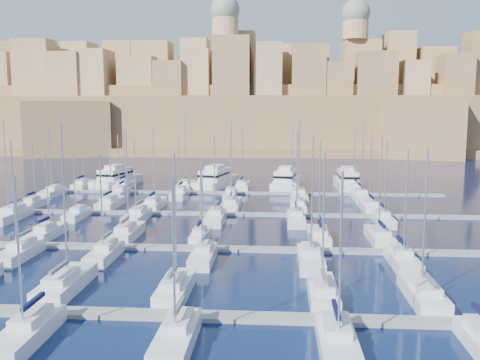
# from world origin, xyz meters

# --- Properties ---
(ground) EXTENTS (600.00, 600.00, 0.00)m
(ground) POSITION_xyz_m (0.00, 0.00, 0.00)
(ground) COLOR black
(ground) RESTS_ON ground
(pontoon_near) EXTENTS (84.00, 2.00, 0.40)m
(pontoon_near) POSITION_xyz_m (0.00, -34.00, 0.20)
(pontoon_near) COLOR slate
(pontoon_near) RESTS_ON ground
(pontoon_mid_near) EXTENTS (84.00, 2.00, 0.40)m
(pontoon_mid_near) POSITION_xyz_m (0.00, -12.00, 0.20)
(pontoon_mid_near) COLOR slate
(pontoon_mid_near) RESTS_ON ground
(pontoon_mid_far) EXTENTS (84.00, 2.00, 0.40)m
(pontoon_mid_far) POSITION_xyz_m (0.00, 10.00, 0.20)
(pontoon_mid_far) COLOR slate
(pontoon_mid_far) RESTS_ON ground
(pontoon_far) EXTENTS (84.00, 2.00, 0.40)m
(pontoon_far) POSITION_xyz_m (0.00, 32.00, 0.20)
(pontoon_far) COLOR slate
(pontoon_far) RESTS_ON ground
(sailboat_2) EXTENTS (3.04, 10.13, 16.92)m
(sailboat_2) POSITION_xyz_m (-12.44, -28.06, 0.78)
(sailboat_2) COLOR silver
(sailboat_2) RESTS_ON ground
(sailboat_3) EXTENTS (2.71, 9.04, 14.10)m
(sailboat_3) POSITION_xyz_m (-1.36, -28.59, 0.74)
(sailboat_3) COLOR silver
(sailboat_3) RESTS_ON ground
(sailboat_4) EXTENTS (2.63, 8.76, 14.20)m
(sailboat_4) POSITION_xyz_m (12.71, -28.73, 0.74)
(sailboat_4) COLOR silver
(sailboat_4) RESTS_ON ground
(sailboat_5) EXTENTS (2.81, 9.35, 14.53)m
(sailboat_5) POSITION_xyz_m (22.06, -28.44, 0.75)
(sailboat_5) COLOR silver
(sailboat_5) RESTS_ON ground
(sailboat_8) EXTENTS (2.76, 9.19, 13.33)m
(sailboat_8) POSITION_xyz_m (-10.87, -39.48, 0.74)
(sailboat_8) COLOR silver
(sailboat_8) RESTS_ON ground
(sailboat_9) EXTENTS (2.70, 8.98, 13.25)m
(sailboat_9) POSITION_xyz_m (0.83, -39.38, 0.74)
(sailboat_9) COLOR silver
(sailboat_9) RESTS_ON ground
(sailboat_10) EXTENTS (2.77, 9.22, 13.89)m
(sailboat_10) POSITION_xyz_m (12.92, -39.49, 0.74)
(sailboat_10) COLOR silver
(sailboat_10) RESTS_ON ground
(sailboat_13) EXTENTS (2.50, 8.34, 12.56)m
(sailboat_13) POSITION_xyz_m (-23.52, -6.94, 0.72)
(sailboat_13) COLOR silver
(sailboat_13) RESTS_ON ground
(sailboat_14) EXTENTS (2.82, 9.38, 15.33)m
(sailboat_14) POSITION_xyz_m (-12.36, -6.42, 0.76)
(sailboat_14) COLOR silver
(sailboat_14) RESTS_ON ground
(sailboat_15) EXTENTS (2.23, 7.44, 10.93)m
(sailboat_15) POSITION_xyz_m (-1.99, -7.38, 0.70)
(sailboat_15) COLOR silver
(sailboat_15) RESTS_ON ground
(sailboat_16) EXTENTS (2.72, 9.05, 13.83)m
(sailboat_16) POSITION_xyz_m (13.99, -6.59, 0.74)
(sailboat_16) COLOR silver
(sailboat_16) RESTS_ON ground
(sailboat_17) EXTENTS (2.79, 9.29, 14.39)m
(sailboat_17) POSITION_xyz_m (22.10, -6.47, 0.75)
(sailboat_17) COLOR silver
(sailboat_17) RESTS_ON ground
(sailboat_19) EXTENTS (2.70, 9.01, 14.47)m
(sailboat_19) POSITION_xyz_m (-22.42, -17.39, 0.75)
(sailboat_19) COLOR silver
(sailboat_19) RESTS_ON ground
(sailboat_20) EXTENTS (2.52, 8.41, 13.08)m
(sailboat_20) POSITION_xyz_m (-12.08, -17.10, 0.73)
(sailboat_20) COLOR silver
(sailboat_20) RESTS_ON ground
(sailboat_21) EXTENTS (2.54, 8.48, 12.24)m
(sailboat_21) POSITION_xyz_m (-0.25, -17.13, 0.72)
(sailboat_21) COLOR silver
(sailboat_21) RESTS_ON ground
(sailboat_22) EXTENTS (2.83, 9.43, 15.25)m
(sailboat_22) POSITION_xyz_m (12.25, -17.60, 0.76)
(sailboat_22) COLOR silver
(sailboat_22) RESTS_ON ground
(sailboat_23) EXTENTS (2.67, 8.89, 13.75)m
(sailboat_23) POSITION_xyz_m (22.66, -17.33, 0.74)
(sailboat_23) COLOR silver
(sailboat_23) RESTS_ON ground
(sailboat_24) EXTENTS (2.28, 7.59, 12.06)m
(sailboat_24) POSITION_xyz_m (-35.58, 14.69, 0.72)
(sailboat_24) COLOR silver
(sailboat_24) RESTS_ON ground
(sailboat_25) EXTENTS (2.90, 9.67, 15.54)m
(sailboat_25) POSITION_xyz_m (-21.80, 15.72, 0.76)
(sailboat_25) COLOR silver
(sailboat_25) RESTS_ON ground
(sailboat_26) EXTENTS (2.78, 9.25, 14.80)m
(sailboat_26) POSITION_xyz_m (-13.75, 15.51, 0.75)
(sailboat_26) COLOR silver
(sailboat_26) RESTS_ON ground
(sailboat_27) EXTENTS (3.02, 10.06, 16.25)m
(sailboat_27) POSITION_xyz_m (0.17, 15.91, 0.77)
(sailboat_27) COLOR silver
(sailboat_27) RESTS_ON ground
(sailboat_28) EXTENTS (2.72, 9.06, 15.08)m
(sailboat_28) POSITION_xyz_m (11.97, 15.42, 0.75)
(sailboat_28) COLOR silver
(sailboat_28) RESTS_ON ground
(sailboat_29) EXTENTS (2.75, 9.17, 15.28)m
(sailboat_29) POSITION_xyz_m (24.47, 15.47, 0.76)
(sailboat_29) COLOR silver
(sailboat_29) RESTS_ON ground
(sailboat_30) EXTENTS (3.09, 10.29, 16.25)m
(sailboat_30) POSITION_xyz_m (-34.43, 3.98, 0.77)
(sailboat_30) COLOR silver
(sailboat_30) RESTS_ON ground
(sailboat_31) EXTENTS (2.27, 7.58, 11.56)m
(sailboat_31) POSITION_xyz_m (-24.04, 5.31, 0.71)
(sailboat_31) COLOR silver
(sailboat_31) RESTS_ON ground
(sailboat_32) EXTENTS (2.80, 9.33, 13.23)m
(sailboat_32) POSITION_xyz_m (-13.90, 4.45, 0.74)
(sailboat_32) COLOR silver
(sailboat_32) RESTS_ON ground
(sailboat_33) EXTENTS (2.78, 9.26, 14.08)m
(sailboat_33) POSITION_xyz_m (-1.35, 4.48, 0.75)
(sailboat_33) COLOR silver
(sailboat_33) RESTS_ON ground
(sailboat_34) EXTENTS (2.71, 9.05, 14.68)m
(sailboat_34) POSITION_xyz_m (11.30, 4.59, 0.75)
(sailboat_34) COLOR silver
(sailboat_34) RESTS_ON ground
(sailboat_35) EXTENTS (2.46, 8.21, 13.45)m
(sailboat_35) POSITION_xyz_m (24.81, 5.00, 0.73)
(sailboat_35) COLOR silver
(sailboat_35) RESTS_ON ground
(sailboat_36) EXTENTS (2.69, 8.95, 14.31)m
(sailboat_36) POSITION_xyz_m (-34.86, 37.36, 0.75)
(sailboat_36) COLOR silver
(sailboat_36) RESTS_ON ground
(sailboat_37) EXTENTS (2.81, 9.36, 13.87)m
(sailboat_37) POSITION_xyz_m (-25.53, 37.56, 0.74)
(sailboat_37) COLOR silver
(sailboat_37) RESTS_ON ground
(sailboat_38) EXTENTS (2.96, 9.88, 16.44)m
(sailboat_38) POSITION_xyz_m (-11.90, 37.82, 0.77)
(sailboat_38) COLOR silver
(sailboat_38) RESTS_ON ground
(sailboat_39) EXTENTS (2.85, 9.50, 14.26)m
(sailboat_39) POSITION_xyz_m (0.64, 37.63, 0.75)
(sailboat_39) COLOR silver
(sailboat_39) RESTS_ON ground
(sailboat_40) EXTENTS (3.05, 10.16, 14.42)m
(sailboat_40) POSITION_xyz_m (11.45, 37.96, 0.76)
(sailboat_40) COLOR silver
(sailboat_40) RESTS_ON ground
(sailboat_41) EXTENTS (2.55, 8.50, 13.14)m
(sailboat_41) POSITION_xyz_m (24.72, 37.14, 0.73)
(sailboat_41) COLOR silver
(sailboat_41) RESTS_ON ground
(sailboat_42) EXTENTS (2.58, 8.60, 14.44)m
(sailboat_42) POSITION_xyz_m (-37.35, 26.81, 0.74)
(sailboat_42) COLOR silver
(sailboat_42) RESTS_ON ground
(sailboat_43) EXTENTS (2.34, 7.81, 12.91)m
(sailboat_43) POSITION_xyz_m (-23.45, 27.20, 0.73)
(sailboat_43) COLOR silver
(sailboat_43) RESTS_ON ground
(sailboat_44) EXTENTS (2.67, 8.89, 12.80)m
(sailboat_44) POSITION_xyz_m (-11.12, 26.67, 0.73)
(sailboat_44) COLOR silver
(sailboat_44) RESTS_ON ground
(sailboat_45) EXTENTS (2.36, 7.88, 12.19)m
(sailboat_45) POSITION_xyz_m (-1.01, 27.16, 0.72)
(sailboat_45) COLOR silver
(sailboat_45) RESTS_ON ground
(sailboat_46) EXTENTS (3.17, 10.58, 16.05)m
(sailboat_46) POSITION_xyz_m (12.51, 25.84, 0.77)
(sailboat_46) COLOR silver
(sailboat_46) RESTS_ON ground
(sailboat_47) EXTENTS (2.94, 9.80, 15.60)m
(sailboat_47) POSITION_xyz_m (24.58, 26.22, 0.76)
(sailboat_47) COLOR silver
(sailboat_47) RESTS_ON ground
(motor_yacht_a) EXTENTS (8.35, 16.93, 5.25)m
(motor_yacht_a) POSITION_xyz_m (-28.50, 41.31, 1.73)
(motor_yacht_a) COLOR silver
(motor_yacht_a) RESTS_ON ground
(motor_yacht_b) EXTENTS (9.23, 18.16, 5.25)m
(motor_yacht_b) POSITION_xyz_m (-5.64, 41.88, 1.73)
(motor_yacht_b) COLOR silver
(motor_yacht_b) RESTS_ON ground
(motor_yacht_c) EXTENTS (7.31, 16.49, 5.25)m
(motor_yacht_c) POSITION_xyz_m (10.27, 41.15, 1.73)
(motor_yacht_c) COLOR silver
(motor_yacht_c) RESTS_ON ground
(motor_yacht_d) EXTENTS (4.62, 15.33, 5.25)m
(motor_yacht_d) POSITION_xyz_m (23.71, 40.86, 1.73)
(motor_yacht_d) COLOR silver
(motor_yacht_d) RESTS_ON ground
(fortified_city) EXTENTS (460.00, 108.95, 59.52)m
(fortified_city) POSITION_xyz_m (-0.19, 155.26, 14.74)
(fortified_city) COLOR brown
(fortified_city) RESTS_ON ground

